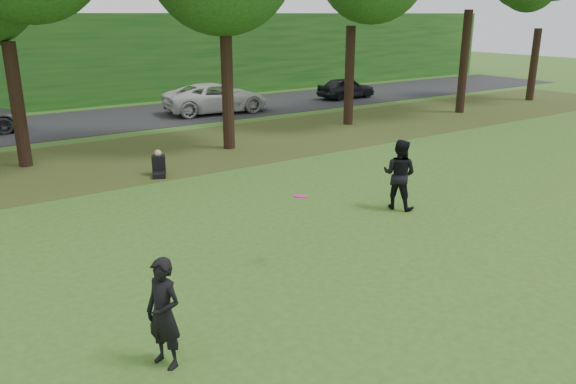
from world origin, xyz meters
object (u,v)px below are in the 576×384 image
object	(u,v)px
player_right	(399,174)
seated_person	(159,166)
player_left	(164,313)
frisbee	(300,196)

from	to	relation	value
player_right	seated_person	world-z (taller)	player_right
seated_person	player_left	bearing A→B (deg)	-88.67
frisbee	seated_person	distance (m)	8.10
frisbee	seated_person	xyz separation A→B (m)	(0.20, 8.01, -1.18)
player_left	seated_person	distance (m)	10.45
frisbee	seated_person	size ratio (longest dim) A/B	0.46
player_left	frisbee	xyz separation A→B (m)	(3.64, 1.70, 0.64)
player_left	player_right	bearing A→B (deg)	89.77
player_left	player_right	size ratio (longest dim) A/B	0.90
player_left	frisbee	size ratio (longest dim) A/B	4.45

